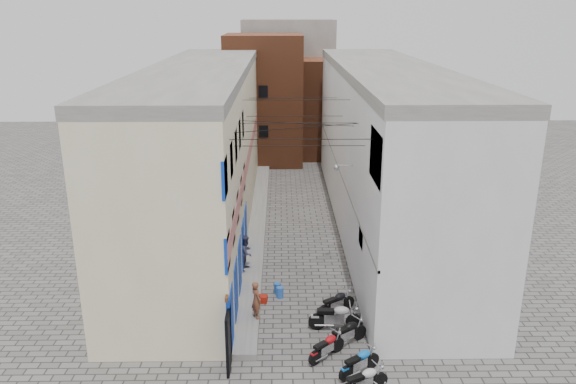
{
  "coord_description": "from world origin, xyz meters",
  "views": [
    {
      "loc": [
        -0.74,
        -16.94,
        11.73
      ],
      "look_at": [
        -0.36,
        10.0,
        3.0
      ],
      "focal_mm": 35.0,
      "sensor_mm": 36.0,
      "label": 1
    }
  ],
  "objects_px": {
    "motorcycle_b": "(364,380)",
    "motorcycle_f": "(336,316)",
    "motorcycle_g": "(336,302)",
    "water_jug_far": "(277,288)",
    "motorcycle_c": "(360,361)",
    "person_a": "(256,300)",
    "person_b": "(246,252)",
    "red_crate": "(262,299)",
    "motorcycle_e": "(347,332)",
    "motorcycle_d": "(327,346)",
    "water_jug_near": "(280,292)"
  },
  "relations": [
    {
      "from": "water_jug_far",
      "to": "red_crate",
      "type": "relative_size",
      "value": 1.04
    },
    {
      "from": "motorcycle_d",
      "to": "water_jug_near",
      "type": "height_order",
      "value": "motorcycle_d"
    },
    {
      "from": "water_jug_near",
      "to": "red_crate",
      "type": "height_order",
      "value": "water_jug_near"
    },
    {
      "from": "motorcycle_b",
      "to": "motorcycle_f",
      "type": "height_order",
      "value": "motorcycle_f"
    },
    {
      "from": "motorcycle_b",
      "to": "motorcycle_d",
      "type": "bearing_deg",
      "value": -177.73
    },
    {
      "from": "motorcycle_d",
      "to": "water_jug_near",
      "type": "distance_m",
      "value": 4.74
    },
    {
      "from": "motorcycle_g",
      "to": "red_crate",
      "type": "height_order",
      "value": "motorcycle_g"
    },
    {
      "from": "motorcycle_c",
      "to": "person_b",
      "type": "distance_m",
      "value": 8.8
    },
    {
      "from": "motorcycle_f",
      "to": "person_a",
      "type": "distance_m",
      "value": 3.13
    },
    {
      "from": "motorcycle_d",
      "to": "motorcycle_g",
      "type": "xyz_separation_m",
      "value": [
        0.64,
        3.05,
        0.04
      ]
    },
    {
      "from": "motorcycle_d",
      "to": "water_jug_far",
      "type": "bearing_deg",
      "value": 158.45
    },
    {
      "from": "motorcycle_f",
      "to": "person_a",
      "type": "xyz_separation_m",
      "value": [
        -3.05,
        0.52,
        0.41
      ]
    },
    {
      "from": "motorcycle_f",
      "to": "motorcycle_g",
      "type": "xyz_separation_m",
      "value": [
        0.15,
        1.19,
        -0.08
      ]
    },
    {
      "from": "person_b",
      "to": "red_crate",
      "type": "relative_size",
      "value": 3.66
    },
    {
      "from": "motorcycle_b",
      "to": "motorcycle_e",
      "type": "relative_size",
      "value": 0.97
    },
    {
      "from": "motorcycle_d",
      "to": "person_a",
      "type": "bearing_deg",
      "value": -174.4
    },
    {
      "from": "motorcycle_b",
      "to": "water_jug_near",
      "type": "relative_size",
      "value": 3.79
    },
    {
      "from": "motorcycle_d",
      "to": "person_b",
      "type": "bearing_deg",
      "value": 163.78
    },
    {
      "from": "motorcycle_c",
      "to": "motorcycle_f",
      "type": "height_order",
      "value": "motorcycle_f"
    },
    {
      "from": "motorcycle_b",
      "to": "water_jug_near",
      "type": "bearing_deg",
      "value": 177.32
    },
    {
      "from": "water_jug_near",
      "to": "water_jug_far",
      "type": "bearing_deg",
      "value": 106.24
    },
    {
      "from": "water_jug_near",
      "to": "red_crate",
      "type": "distance_m",
      "value": 0.87
    },
    {
      "from": "motorcycle_b",
      "to": "motorcycle_e",
      "type": "distance_m",
      "value": 2.76
    },
    {
      "from": "motorcycle_e",
      "to": "motorcycle_f",
      "type": "xyz_separation_m",
      "value": [
        -0.31,
        1.07,
        0.07
      ]
    },
    {
      "from": "motorcycle_e",
      "to": "person_a",
      "type": "relative_size",
      "value": 1.21
    },
    {
      "from": "motorcycle_f",
      "to": "red_crate",
      "type": "xyz_separation_m",
      "value": [
        -2.9,
        2.19,
        -0.46
      ]
    },
    {
      "from": "motorcycle_e",
      "to": "person_a",
      "type": "bearing_deg",
      "value": -150.1
    },
    {
      "from": "motorcycle_c",
      "to": "motorcycle_d",
      "type": "height_order",
      "value": "motorcycle_c"
    },
    {
      "from": "motorcycle_b",
      "to": "motorcycle_g",
      "type": "bearing_deg",
      "value": 159.06
    },
    {
      "from": "motorcycle_e",
      "to": "person_b",
      "type": "xyz_separation_m",
      "value": [
        -4.01,
        5.95,
        0.55
      ]
    },
    {
      "from": "motorcycle_c",
      "to": "water_jug_far",
      "type": "bearing_deg",
      "value": 170.44
    },
    {
      "from": "person_a",
      "to": "red_crate",
      "type": "distance_m",
      "value": 1.89
    },
    {
      "from": "motorcycle_e",
      "to": "water_jug_near",
      "type": "height_order",
      "value": "motorcycle_e"
    },
    {
      "from": "motorcycle_b",
      "to": "water_jug_near",
      "type": "distance_m",
      "value": 6.94
    },
    {
      "from": "motorcycle_c",
      "to": "person_b",
      "type": "xyz_separation_m",
      "value": [
        -4.24,
        7.69,
        0.57
      ]
    },
    {
      "from": "motorcycle_f",
      "to": "red_crate",
      "type": "bearing_deg",
      "value": -124.81
    },
    {
      "from": "motorcycle_d",
      "to": "motorcycle_e",
      "type": "height_order",
      "value": "motorcycle_e"
    },
    {
      "from": "motorcycle_c",
      "to": "motorcycle_g",
      "type": "bearing_deg",
      "value": 150.19
    },
    {
      "from": "motorcycle_c",
      "to": "red_crate",
      "type": "distance_m",
      "value": 6.08
    },
    {
      "from": "motorcycle_e",
      "to": "motorcycle_b",
      "type": "bearing_deg",
      "value": -29.98
    },
    {
      "from": "motorcycle_d",
      "to": "motorcycle_g",
      "type": "distance_m",
      "value": 3.11
    },
    {
      "from": "motorcycle_g",
      "to": "person_b",
      "type": "relative_size",
      "value": 1.1
    },
    {
      "from": "motorcycle_g",
      "to": "person_a",
      "type": "bearing_deg",
      "value": -112.68
    },
    {
      "from": "motorcycle_g",
      "to": "water_jug_far",
      "type": "height_order",
      "value": "motorcycle_g"
    },
    {
      "from": "person_b",
      "to": "water_jug_far",
      "type": "bearing_deg",
      "value": -122.59
    },
    {
      "from": "motorcycle_b",
      "to": "water_jug_far",
      "type": "distance_m",
      "value": 7.31
    },
    {
      "from": "person_a",
      "to": "water_jug_near",
      "type": "distance_m",
      "value": 2.39
    },
    {
      "from": "person_b",
      "to": "red_crate",
      "type": "bearing_deg",
      "value": -142.96
    },
    {
      "from": "motorcycle_b",
      "to": "motorcycle_f",
      "type": "distance_m",
      "value": 3.86
    },
    {
      "from": "red_crate",
      "to": "water_jug_far",
      "type": "bearing_deg",
      "value": 48.72
    }
  ]
}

